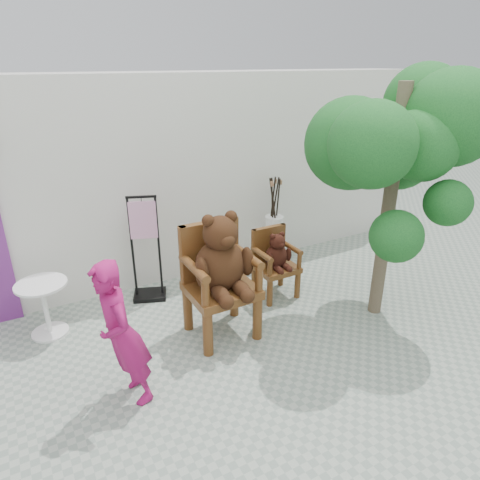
{
  "coord_description": "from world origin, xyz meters",
  "views": [
    {
      "loc": [
        -2.23,
        -3.08,
        3.15
      ],
      "look_at": [
        0.3,
        1.48,
        0.95
      ],
      "focal_mm": 32.0,
      "sensor_mm": 36.0,
      "label": 1
    }
  ],
  "objects_px": {
    "chair_big": "(220,266)",
    "person": "(122,335)",
    "stool_bucket": "(274,226)",
    "tree": "(400,139)",
    "cafe_table": "(44,303)",
    "chair_small": "(275,257)",
    "display_stand": "(147,260)"
  },
  "relations": [
    {
      "from": "cafe_table",
      "to": "display_stand",
      "type": "bearing_deg",
      "value": 10.68
    },
    {
      "from": "chair_big",
      "to": "tree",
      "type": "xyz_separation_m",
      "value": [
        2.11,
        -0.54,
        1.39
      ]
    },
    {
      "from": "chair_small",
      "to": "person",
      "type": "height_order",
      "value": "person"
    },
    {
      "from": "chair_big",
      "to": "display_stand",
      "type": "relative_size",
      "value": 1.05
    },
    {
      "from": "chair_big",
      "to": "cafe_table",
      "type": "relative_size",
      "value": 2.25
    },
    {
      "from": "chair_small",
      "to": "tree",
      "type": "xyz_separation_m",
      "value": [
        1.01,
        -1.02,
        1.72
      ]
    },
    {
      "from": "stool_bucket",
      "to": "tree",
      "type": "distance_m",
      "value": 2.58
    },
    {
      "from": "tree",
      "to": "display_stand",
      "type": "bearing_deg",
      "value": 145.49
    },
    {
      "from": "chair_small",
      "to": "person",
      "type": "xyz_separation_m",
      "value": [
        -2.42,
        -1.07,
        0.18
      ]
    },
    {
      "from": "chair_small",
      "to": "person",
      "type": "relative_size",
      "value": 0.64
    },
    {
      "from": "person",
      "to": "stool_bucket",
      "type": "relative_size",
      "value": 1.06
    },
    {
      "from": "chair_big",
      "to": "display_stand",
      "type": "distance_m",
      "value": 1.4
    },
    {
      "from": "stool_bucket",
      "to": "tree",
      "type": "xyz_separation_m",
      "value": [
        0.44,
        -1.92,
        1.66
      ]
    },
    {
      "from": "chair_big",
      "to": "person",
      "type": "height_order",
      "value": "chair_big"
    },
    {
      "from": "chair_big",
      "to": "person",
      "type": "xyz_separation_m",
      "value": [
        -1.32,
        -0.59,
        -0.14
      ]
    },
    {
      "from": "chair_big",
      "to": "person",
      "type": "distance_m",
      "value": 1.46
    },
    {
      "from": "cafe_table",
      "to": "stool_bucket",
      "type": "height_order",
      "value": "stool_bucket"
    },
    {
      "from": "cafe_table",
      "to": "tree",
      "type": "distance_m",
      "value": 4.67
    },
    {
      "from": "chair_big",
      "to": "tree",
      "type": "bearing_deg",
      "value": -14.43
    },
    {
      "from": "cafe_table",
      "to": "stool_bucket",
      "type": "xyz_separation_m",
      "value": [
        3.55,
        0.38,
        0.2
      ]
    },
    {
      "from": "chair_small",
      "to": "tree",
      "type": "height_order",
      "value": "tree"
    },
    {
      "from": "person",
      "to": "tree",
      "type": "relative_size",
      "value": 0.49
    },
    {
      "from": "person",
      "to": "tree",
      "type": "distance_m",
      "value": 3.76
    },
    {
      "from": "display_stand",
      "to": "chair_big",
      "type": "bearing_deg",
      "value": -47.12
    },
    {
      "from": "person",
      "to": "tree",
      "type": "bearing_deg",
      "value": 85.71
    },
    {
      "from": "chair_small",
      "to": "person",
      "type": "bearing_deg",
      "value": -156.22
    },
    {
      "from": "person",
      "to": "display_stand",
      "type": "bearing_deg",
      "value": 151.28
    },
    {
      "from": "chair_big",
      "to": "chair_small",
      "type": "distance_m",
      "value": 1.24
    },
    {
      "from": "chair_big",
      "to": "stool_bucket",
      "type": "bearing_deg",
      "value": 39.57
    },
    {
      "from": "chair_big",
      "to": "person",
      "type": "bearing_deg",
      "value": -156.04
    },
    {
      "from": "cafe_table",
      "to": "display_stand",
      "type": "xyz_separation_m",
      "value": [
        1.37,
        0.26,
        0.14
      ]
    },
    {
      "from": "person",
      "to": "stool_bucket",
      "type": "height_order",
      "value": "person"
    }
  ]
}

